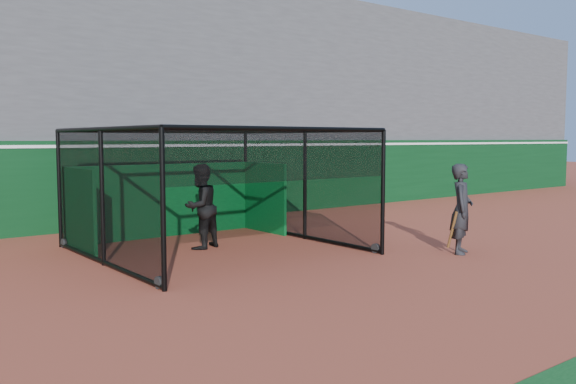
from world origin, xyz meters
TOP-DOWN VIEW (x-y plane):
  - ground at (0.00, 0.00)m, footprint 120.00×120.00m
  - outfield_wall at (0.00, 8.50)m, footprint 50.00×0.50m
  - grandstand at (0.00, 12.27)m, footprint 50.00×7.85m
  - batting_cage at (0.00, 3.51)m, footprint 5.37×5.46m
  - batter at (-0.14, 3.93)m, footprint 1.16×1.04m
  - on_deck_player at (4.12, -0.18)m, footprint 0.87×0.79m

SIDE VIEW (x-z plane):
  - ground at x=0.00m, z-range 0.00..0.00m
  - batter at x=-0.14m, z-range 0.00..1.97m
  - on_deck_player at x=4.12m, z-range 0.00..2.00m
  - outfield_wall at x=0.00m, z-range 0.04..2.54m
  - batting_cage at x=0.00m, z-range 0.00..2.74m
  - grandstand at x=0.00m, z-range 0.00..8.95m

